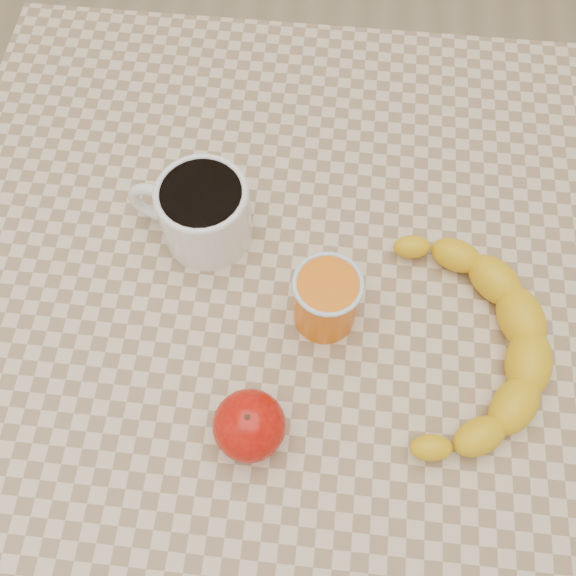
# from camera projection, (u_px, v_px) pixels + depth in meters

# --- Properties ---
(ground) EXTENTS (3.00, 3.00, 0.00)m
(ground) POSITION_uv_depth(u_px,v_px,m) (288.00, 444.00, 1.36)
(ground) COLOR tan
(ground) RESTS_ON ground
(table) EXTENTS (0.80, 0.80, 0.75)m
(table) POSITION_uv_depth(u_px,v_px,m) (288.00, 326.00, 0.76)
(table) COLOR beige
(table) RESTS_ON ground
(coffee_mug) EXTENTS (0.14, 0.11, 0.08)m
(coffee_mug) POSITION_uv_depth(u_px,v_px,m) (202.00, 211.00, 0.67)
(coffee_mug) COLOR white
(coffee_mug) RESTS_ON table
(orange_juice_glass) EXTENTS (0.07, 0.07, 0.08)m
(orange_juice_glass) POSITION_uv_depth(u_px,v_px,m) (326.00, 300.00, 0.63)
(orange_juice_glass) COLOR orange
(orange_juice_glass) RESTS_ON table
(apple) EXTENTS (0.09, 0.09, 0.06)m
(apple) POSITION_uv_depth(u_px,v_px,m) (249.00, 425.00, 0.59)
(apple) COLOR #9C0705
(apple) RESTS_ON table
(banana) EXTENTS (0.24, 0.31, 0.05)m
(banana) POSITION_uv_depth(u_px,v_px,m) (466.00, 345.00, 0.63)
(banana) COLOR gold
(banana) RESTS_ON table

